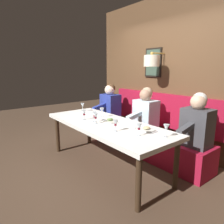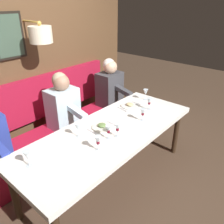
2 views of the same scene
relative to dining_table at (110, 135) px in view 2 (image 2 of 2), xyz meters
The scene contains 16 objects.
ground_plane 0.67m from the dining_table, ahead, with size 12.00×12.00×0.00m, color #4C3828.
dining_table is the anchor object (origin of this frame).
banquette_bench 1.00m from the dining_table, ahead, with size 0.52×2.53×0.45m, color maroon.
back_wall_panel 1.62m from the dining_table, ahead, with size 0.59×3.73×2.90m.
diner_nearest 1.35m from the dining_table, 48.85° to the right, with size 0.60×0.40×0.79m.
diner_near 0.89m from the dining_table, ahead, with size 0.60×0.40×0.79m.
place_setting_0 0.13m from the dining_table, 10.03° to the left, with size 0.24×0.32×0.05m.
place_setting_1 0.69m from the dining_table, 72.67° to the right, with size 0.24×0.32×0.05m.
wine_glass_0 0.78m from the dining_table, 93.33° to the right, with size 0.07×0.07×0.16m.
wine_glass_1 0.26m from the dining_table, 126.96° to the left, with size 0.07×0.07×0.16m.
wine_glass_2 1.03m from the dining_table, 80.02° to the right, with size 0.07×0.07×0.16m.
wine_glass_3 0.98m from the dining_table, 81.33° to the left, with size 0.07×0.07×0.16m.
wine_glass_4 0.24m from the dining_table, 162.06° to the left, with size 0.07×0.07×0.16m.
wine_glass_5 0.41m from the dining_table, 63.12° to the left, with size 0.07×0.07×0.16m.
wine_glass_6 0.49m from the dining_table, 110.03° to the right, with size 0.07×0.07×0.16m.
wine_glass_7 0.44m from the dining_table, 114.36° to the left, with size 0.07×0.07×0.16m.
Camera 2 is at (-1.49, 1.69, 2.11)m, focal length 36.60 mm.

